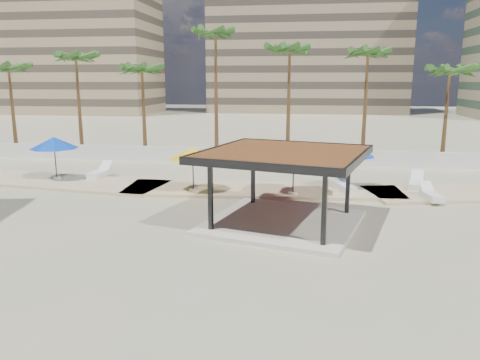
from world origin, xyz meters
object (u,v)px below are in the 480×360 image
object	(u,v)px
umbrella_c	(294,151)
lounger_b	(431,195)
pavilion_central	(284,181)
lounger_d	(416,184)
lounger_c	(345,186)
lounger_a	(100,173)

from	to	relation	value
umbrella_c	lounger_b	world-z (taller)	umbrella_c
lounger_b	pavilion_central	bearing A→B (deg)	114.95
lounger_d	pavilion_central	bearing A→B (deg)	150.98
pavilion_central	lounger_b	xyz separation A→B (m)	(7.64, 5.13, -1.66)
lounger_c	lounger_d	world-z (taller)	lounger_d
lounger_b	lounger_a	bearing A→B (deg)	72.45
pavilion_central	lounger_b	world-z (taller)	pavilion_central
lounger_a	umbrella_c	bearing A→B (deg)	-99.78
lounger_b	lounger_c	size ratio (longest dim) A/B	0.93
pavilion_central	lounger_a	world-z (taller)	pavilion_central
pavilion_central	lounger_c	xyz separation A→B (m)	(3.20, 6.57, -1.65)
lounger_c	lounger_d	distance (m)	4.39
lounger_c	lounger_d	size ratio (longest dim) A/B	0.95
lounger_a	lounger_d	size ratio (longest dim) A/B	1.00
pavilion_central	lounger_d	size ratio (longest dim) A/B	3.45
lounger_a	lounger_d	world-z (taller)	lounger_a
lounger_d	lounger_b	bearing A→B (deg)	-160.76
umbrella_c	lounger_b	bearing A→B (deg)	0.36
lounger_a	lounger_b	bearing A→B (deg)	-94.75
lounger_a	lounger_c	world-z (taller)	lounger_a
umbrella_c	lounger_a	bearing A→B (deg)	166.33
lounger_d	lounger_c	bearing A→B (deg)	120.65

